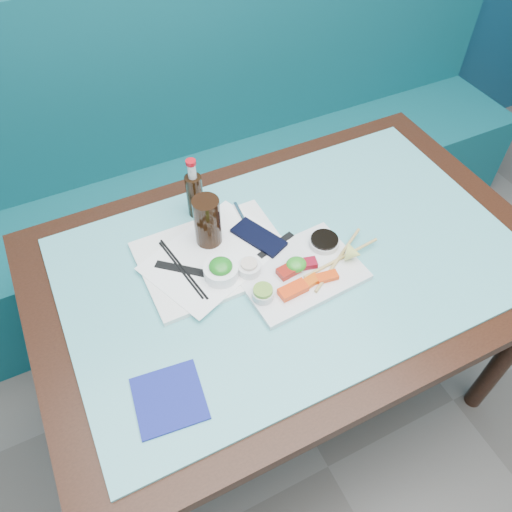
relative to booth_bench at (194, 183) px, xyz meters
name	(u,v)px	position (x,y,z in m)	size (l,w,h in m)	color
booth_bench	(194,183)	(0.00, 0.00, 0.00)	(3.00, 0.56, 1.17)	#0E5259
dining_table	(291,280)	(0.00, -0.84, 0.29)	(1.40, 0.90, 0.75)	black
glass_top	(293,260)	(0.00, -0.84, 0.38)	(1.22, 0.76, 0.01)	#59AEB2
sashimi_plate	(299,272)	(-0.01, -0.89, 0.39)	(0.31, 0.22, 0.02)	silver
salmon_left	(293,290)	(-0.06, -0.94, 0.41)	(0.07, 0.04, 0.02)	red
salmon_mid	(309,282)	(-0.01, -0.94, 0.41)	(0.06, 0.03, 0.01)	#E55109
salmon_right	(327,277)	(0.04, -0.94, 0.41)	(0.06, 0.03, 0.01)	#E73D09
tuna_left	(289,270)	(-0.04, -0.88, 0.41)	(0.06, 0.04, 0.02)	maroon
tuna_right	(307,264)	(0.01, -0.88, 0.41)	(0.05, 0.03, 0.02)	maroon
seaweed_garnish	(296,264)	(-0.02, -0.88, 0.41)	(0.06, 0.05, 0.03)	#2A9322
ramekin_wasabi	(263,294)	(-0.14, -0.92, 0.41)	(0.06, 0.06, 0.02)	silver
wasabi_fill	(263,290)	(-0.14, -0.92, 0.43)	(0.05, 0.05, 0.01)	olive
ramekin_ginger	(249,268)	(-0.13, -0.83, 0.41)	(0.06, 0.06, 0.03)	silver
ginger_fill	(249,264)	(-0.13, -0.83, 0.43)	(0.04, 0.04, 0.01)	beige
soy_dish	(324,242)	(0.09, -0.84, 0.41)	(0.08, 0.08, 0.02)	silver
soy_fill	(325,239)	(0.09, -0.84, 0.42)	(0.08, 0.08, 0.01)	black
lemon_wedge	(354,253)	(0.13, -0.92, 0.42)	(0.05, 0.05, 0.04)	#DADF69
chopstick_sleeve	(276,245)	(-0.03, -0.78, 0.40)	(0.12, 0.02, 0.00)	black
wooden_chopstick_a	(338,259)	(0.10, -0.90, 0.40)	(0.01, 0.01, 0.26)	tan
wooden_chopstick_b	(341,258)	(0.11, -0.90, 0.40)	(0.01, 0.01, 0.25)	tan
serving_tray	(214,257)	(-0.19, -0.74, 0.39)	(0.39, 0.29, 0.01)	white
paper_placemat	(214,255)	(-0.19, -0.74, 0.40)	(0.35, 0.25, 0.00)	white
seaweed_bowl	(221,271)	(-0.20, -0.82, 0.42)	(0.09, 0.09, 0.04)	white
seaweed_salad	(221,266)	(-0.20, -0.82, 0.44)	(0.06, 0.06, 0.03)	#1C7A1C
cola_glass	(207,221)	(-0.18, -0.69, 0.47)	(0.07, 0.07, 0.15)	black
navy_pouch	(259,237)	(-0.06, -0.74, 0.40)	(0.07, 0.15, 0.01)	black
fork	(241,214)	(-0.06, -0.64, 0.40)	(0.01, 0.01, 0.10)	silver
black_chopstick_a	(180,269)	(-0.29, -0.75, 0.40)	(0.01, 0.01, 0.23)	black
black_chopstick_b	(183,268)	(-0.28, -0.75, 0.40)	(0.01, 0.01, 0.24)	black
tray_sleeve	(182,269)	(-0.29, -0.75, 0.40)	(0.02, 0.15, 0.00)	black
cola_bottle_body	(195,196)	(-0.17, -0.56, 0.45)	(0.05, 0.05, 0.14)	black
cola_bottle_neck	(192,171)	(-0.17, -0.56, 0.54)	(0.02, 0.02, 0.05)	silver
cola_bottle_cap	(191,162)	(-0.17, -0.56, 0.57)	(0.03, 0.03, 0.01)	red
blue_napkin	(169,398)	(-0.44, -1.07, 0.39)	(0.15, 0.15, 0.01)	navy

